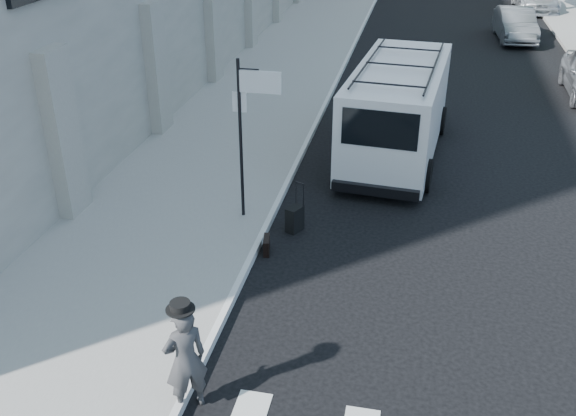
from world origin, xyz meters
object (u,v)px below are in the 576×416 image
at_px(cargo_van, 398,109).
at_px(businessman, 185,360).
at_px(suitcase, 295,219).
at_px(briefcase, 267,245).
at_px(parked_car_b, 515,24).

bearing_deg(cargo_van, businessman, -97.99).
distance_m(suitcase, cargo_van, 5.25).
bearing_deg(cargo_van, briefcase, -106.07).
xyz_separation_m(briefcase, cargo_van, (2.25, 5.81, 1.10)).
distance_m(businessman, briefcase, 4.41).
xyz_separation_m(businessman, parked_car_b, (6.90, 24.61, -0.17)).
bearing_deg(briefcase, cargo_van, 58.02).
height_order(briefcase, suitcase, suitcase).
bearing_deg(parked_car_b, briefcase, -111.79).
bearing_deg(briefcase, businessman, -102.29).
relative_size(briefcase, parked_car_b, 0.10).
xyz_separation_m(briefcase, parked_car_b, (6.78, 20.25, 0.53)).
height_order(businessman, briefcase, businessman).
relative_size(businessman, parked_car_b, 0.41).
relative_size(suitcase, parked_car_b, 0.26).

